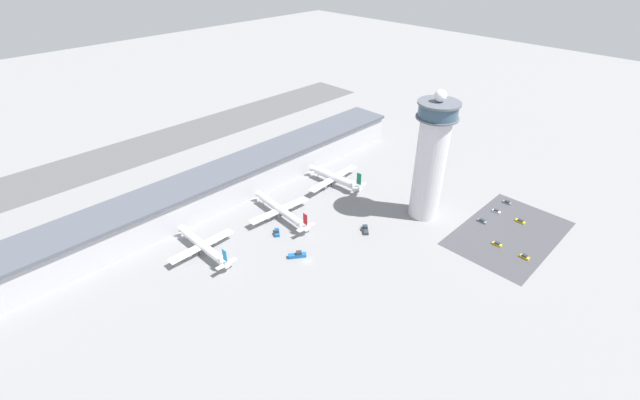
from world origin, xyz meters
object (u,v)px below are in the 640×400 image
airplane_gate_charlie (335,178)px  car_green_van (525,257)px  airplane_gate_alpha (203,246)px  service_truck_fuel (298,255)px  car_navy_sedan (520,221)px  service_truck_baggage (365,229)px  car_grey_coupe (497,244)px  car_yellow_taxi (507,202)px  service_truck_catering (277,232)px  airplane_gate_bravo (281,210)px  car_red_hatchback (496,211)px  car_maroon_suv (482,221)px  control_tower (431,158)px

airplane_gate_charlie → car_green_van: (13.32, -104.81, -4.05)m
airplane_gate_alpha → service_truck_fuel: 42.84m
airplane_gate_alpha → car_navy_sedan: (126.20, -90.75, -3.73)m
car_green_van → service_truck_baggage: bearing=118.9°
car_grey_coupe → car_yellow_taxi: (38.22, 12.89, 0.03)m
car_yellow_taxi → service_truck_catering: bearing=147.9°
airplane_gate_bravo → car_red_hatchback: (82.51, -75.53, -3.81)m
airplane_gate_charlie → service_truck_catering: bearing=-166.6°
airplane_gate_bravo → car_yellow_taxi: bearing=-38.6°
airplane_gate_charlie → service_truck_baggage: size_ratio=5.81×
service_truck_fuel → airplane_gate_bravo: bearing=62.5°
airplane_gate_alpha → airplane_gate_charlie: size_ratio=0.98×
car_yellow_taxi → car_red_hatchback: car_yellow_taxi is taller
service_truck_baggage → car_yellow_taxi: bearing=-27.0°
airplane_gate_alpha → car_maroon_suv: bearing=-34.4°
control_tower → car_green_van: bearing=-87.2°
airplane_gate_alpha → airplane_gate_bravo: 43.71m
control_tower → car_red_hatchback: bearing=-42.6°
car_navy_sedan → car_grey_coupe: 25.94m
car_grey_coupe → car_green_van: (-0.12, -13.03, 0.07)m
service_truck_catering → car_navy_sedan: 121.95m
airplane_gate_bravo → car_red_hatchback: 111.92m
airplane_gate_alpha → airplane_gate_charlie: bearing=0.5°
airplane_gate_bravo → car_green_van: size_ratio=10.21×
car_green_van → control_tower: bearing=92.8°
car_navy_sedan → airplane_gate_charlie: bearing=113.3°
service_truck_fuel → service_truck_baggage: 37.78m
car_maroon_suv → car_red_hatchback: car_red_hatchback is taller
airplane_gate_alpha → car_red_hatchback: airplane_gate_alpha is taller
airplane_gate_charlie → car_grey_coupe: 92.85m
car_maroon_suv → car_navy_sedan: bearing=-45.1°
control_tower → car_green_van: size_ratio=15.79×
airplane_gate_bravo → airplane_gate_charlie: size_ratio=1.09×
car_maroon_suv → car_red_hatchback: size_ratio=1.10×
control_tower → car_grey_coupe: control_tower is taller
service_truck_fuel → car_grey_coupe: service_truck_fuel is taller
control_tower → car_yellow_taxi: (40.88, -26.33, -31.55)m
control_tower → car_red_hatchback: size_ratio=15.52×
airplane_gate_alpha → car_yellow_taxi: size_ratio=8.50×
control_tower → car_grey_coupe: size_ratio=14.97×
service_truck_baggage → car_grey_coupe: 61.39m
airplane_gate_bravo → car_red_hatchback: airplane_gate_bravo is taller
car_yellow_taxi → car_navy_sedan: bearing=-134.4°
car_grey_coupe → car_red_hatchback: car_red_hatchback is taller
service_truck_baggage → car_maroon_suv: 59.90m
car_maroon_suv → control_tower: bearing=120.8°
control_tower → car_red_hatchback: (28.54, -26.26, -31.55)m
airplane_gate_alpha → service_truck_fuel: size_ratio=4.82×
airplane_gate_alpha → airplane_gate_charlie: 86.82m
car_yellow_taxi → car_grey_coupe: bearing=-161.4°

